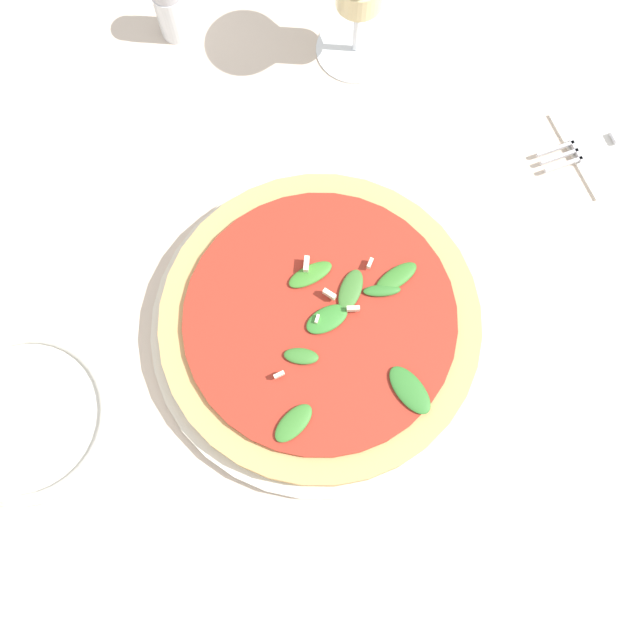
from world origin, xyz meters
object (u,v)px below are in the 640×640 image
at_px(fork, 637,130).
at_px(shaker_pepper, 172,9).
at_px(side_plate_white, 26,417).
at_px(pizza_arugula_main, 320,324).

relative_size(fork, shaker_pepper, 3.04).
height_order(fork, side_plate_white, side_plate_white).
height_order(fork, shaker_pepper, shaker_pepper).
xyz_separation_m(pizza_arugula_main, fork, (-0.35, -0.10, -0.01)).
bearing_deg(side_plate_white, shaker_pepper, -121.50).
height_order(pizza_arugula_main, side_plate_white, pizza_arugula_main).
distance_m(fork, shaker_pepper, 0.47).
height_order(pizza_arugula_main, fork, pizza_arugula_main).
distance_m(pizza_arugula_main, fork, 0.36).
relative_size(side_plate_white, shaker_pepper, 2.24).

